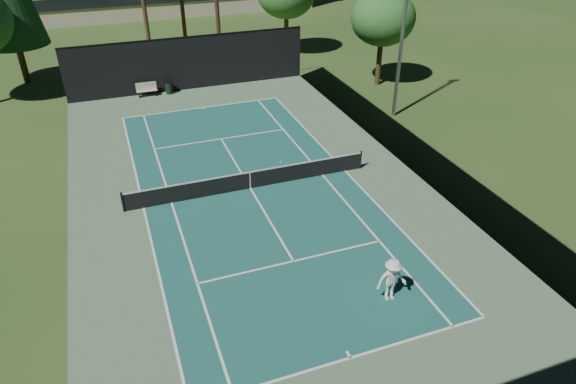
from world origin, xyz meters
name	(u,v)px	position (x,y,z in m)	size (l,w,h in m)	color
ground	(250,189)	(0.00, 0.00, 0.00)	(160.00, 160.00, 0.00)	#2C4A1C
apron_slab	(250,189)	(0.00, 0.00, 0.01)	(18.00, 32.00, 0.01)	#537552
court_surface	(250,188)	(0.00, 0.00, 0.01)	(10.97, 23.77, 0.01)	#1B584F
court_lines	(250,188)	(0.00, 0.00, 0.02)	(11.07, 23.87, 0.01)	white
tennis_net	(250,179)	(0.00, 0.00, 0.56)	(12.90, 0.10, 1.10)	black
fence	(249,154)	(0.00, 0.06, 2.01)	(18.04, 32.05, 4.03)	black
player	(392,280)	(2.70, -9.77, 0.93)	(1.21, 0.69, 1.87)	white
tennis_ball_b	(164,178)	(-4.09, 2.58, 0.04)	(0.07, 0.07, 0.07)	#CBE734
tennis_ball_c	(281,162)	(2.45, 2.21, 0.04)	(0.08, 0.08, 0.08)	#DFED35
tennis_ball_d	(155,165)	(-4.35, 4.32, 0.03)	(0.07, 0.07, 0.07)	#C1DB31
park_bench	(147,89)	(-3.39, 15.62, 0.55)	(1.50, 0.45, 1.02)	beige
trash_bin	(169,88)	(-1.75, 15.55, 0.48)	(0.56, 0.56, 0.95)	black
decid_tree_b	(383,18)	(14.00, 12.00, 5.08)	(4.80, 4.80, 7.14)	#46331E
light_pole	(404,19)	(12.00, 6.00, 6.46)	(0.90, 0.25, 12.22)	gray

